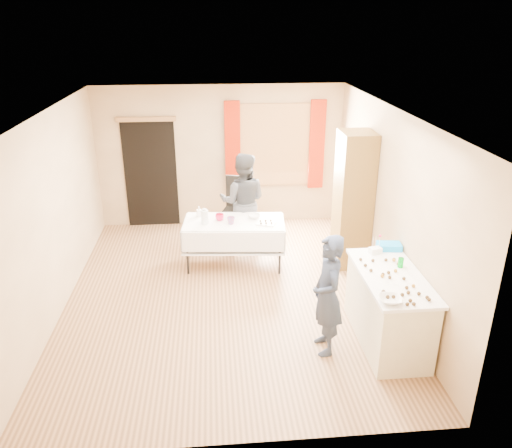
{
  "coord_description": "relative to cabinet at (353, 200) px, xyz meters",
  "views": [
    {
      "loc": [
        -0.15,
        -6.26,
        3.69
      ],
      "look_at": [
        0.41,
        0.0,
        1.07
      ],
      "focal_mm": 35.0,
      "sensor_mm": 36.0,
      "label": 1
    }
  ],
  "objects": [
    {
      "name": "small_bowl",
      "position": [
        -1.52,
        0.2,
        -0.29
      ],
      "size": [
        0.27,
        0.27,
        0.06
      ],
      "primitive_type": "imported",
      "rotation": [
        0.0,
        0.0,
        0.21
      ],
      "color": "white",
      "rests_on": "party_table"
    },
    {
      "name": "wall_left",
      "position": [
        -4.25,
        -0.82,
        0.23
      ],
      "size": [
        0.02,
        5.5,
        2.6
      ],
      "primitive_type": "cube",
      "color": "tan",
      "rests_on": "floor"
    },
    {
      "name": "door_lintel",
      "position": [
        -3.29,
        1.88,
        0.95
      ],
      "size": [
        1.05,
        0.06,
        0.08
      ],
      "primitive_type": "cube",
      "color": "olive",
      "rests_on": "wall_back"
    },
    {
      "name": "bottle",
      "position": [
        -2.38,
        0.35,
        -0.24
      ],
      "size": [
        0.1,
        0.1,
        0.16
      ],
      "primitive_type": "imported",
      "rotation": [
        0.0,
        0.0,
        0.16
      ],
      "color": "white",
      "rests_on": "party_table"
    },
    {
      "name": "window_frame",
      "position": [
        -0.99,
        1.9,
        0.43
      ],
      "size": [
        1.32,
        0.06,
        1.52
      ],
      "primitive_type": "cube",
      "color": "olive",
      "rests_on": "wall_back"
    },
    {
      "name": "pitcher",
      "position": [
        -2.29,
        0.02,
        -0.21
      ],
      "size": [
        0.12,
        0.12,
        0.22
      ],
      "primitive_type": "cylinder",
      "rotation": [
        0.0,
        0.0,
        -0.09
      ],
      "color": "silver",
      "rests_on": "party_table"
    },
    {
      "name": "girl",
      "position": [
        -0.88,
        -2.22,
        -0.33
      ],
      "size": [
        0.58,
        0.41,
        1.48
      ],
      "primitive_type": "imported",
      "rotation": [
        0.0,
        0.0,
        -1.51
      ],
      "color": "#1F2941",
      "rests_on": "floor"
    },
    {
      "name": "curtain_left",
      "position": [
        -1.77,
        1.85,
        0.43
      ],
      "size": [
        0.28,
        0.06,
        1.65
      ],
      "primitive_type": "cube",
      "color": "#981B05",
      "rests_on": "wall_back"
    },
    {
      "name": "floor",
      "position": [
        -1.99,
        -0.82,
        -1.08
      ],
      "size": [
        4.5,
        5.5,
        0.02
      ],
      "primitive_type": "cube",
      "color": "#9E7047",
      "rests_on": "ground"
    },
    {
      "name": "counter",
      "position": [
        -0.1,
        -2.11,
        -0.62
      ],
      "size": [
        0.7,
        1.48,
        0.91
      ],
      "color": "beige",
      "rests_on": "floor"
    },
    {
      "name": "window_pane",
      "position": [
        -0.99,
        1.88,
        0.43
      ],
      "size": [
        1.2,
        0.02,
        1.4
      ],
      "primitive_type": "cube",
      "color": "white",
      "rests_on": "wall_back"
    },
    {
      "name": "mixing_bowl",
      "position": [
        -0.33,
        -2.7,
        -0.13
      ],
      "size": [
        0.31,
        0.31,
        0.06
      ],
      "primitive_type": "imported",
      "rotation": [
        0.0,
        0.0,
        -0.14
      ],
      "color": "white",
      "rests_on": "counter"
    },
    {
      "name": "party_table",
      "position": [
        -1.84,
        0.09,
        -0.62
      ],
      "size": [
        1.64,
        0.94,
        0.75
      ],
      "rotation": [
        0.0,
        0.0,
        -0.08
      ],
      "color": "black",
      "rests_on": "floor"
    },
    {
      "name": "pastry_tray",
      "position": [
        -1.36,
        -0.07,
        -0.31
      ],
      "size": [
        0.33,
        0.28,
        0.02
      ],
      "primitive_type": "cube",
      "rotation": [
        0.0,
        0.0,
        -0.35
      ],
      "color": "white",
      "rests_on": "party_table"
    },
    {
      "name": "curtain_right",
      "position": [
        -0.21,
        1.85,
        0.43
      ],
      "size": [
        0.28,
        0.06,
        1.65
      ],
      "primitive_type": "cube",
      "color": "#981B05",
      "rests_on": "wall_back"
    },
    {
      "name": "cup_rainbow",
      "position": [
        -1.89,
        -0.02,
        -0.26
      ],
      "size": [
        0.17,
        0.17,
        0.11
      ],
      "primitive_type": "imported",
      "rotation": [
        0.0,
        0.0,
        0.2
      ],
      "color": "red",
      "rests_on": "party_table"
    },
    {
      "name": "wall_front",
      "position": [
        -1.99,
        -3.58,
        0.23
      ],
      "size": [
        4.5,
        0.02,
        2.6
      ],
      "primitive_type": "cube",
      "color": "tan",
      "rests_on": "floor"
    },
    {
      "name": "foam_block",
      "position": [
        -0.12,
        -1.54,
        -0.12
      ],
      "size": [
        0.17,
        0.14,
        0.08
      ],
      "primitive_type": "cube",
      "rotation": [
        0.0,
        0.0,
        0.26
      ],
      "color": "white",
      "rests_on": "counter"
    },
    {
      "name": "blue_basket",
      "position": [
        0.1,
        -1.43,
        -0.12
      ],
      "size": [
        0.32,
        0.23,
        0.08
      ],
      "primitive_type": "cube",
      "rotation": [
        0.0,
        0.0,
        -0.12
      ],
      "color": "#1091F1",
      "rests_on": "counter"
    },
    {
      "name": "doorway",
      "position": [
        -3.29,
        1.91,
        -0.07
      ],
      "size": [
        0.95,
        0.04,
        2.0
      ],
      "primitive_type": "cube",
      "color": "black",
      "rests_on": "floor"
    },
    {
      "name": "soda_can",
      "position": [
        0.06,
        -1.93,
        -0.1
      ],
      "size": [
        0.07,
        0.07,
        0.12
      ],
      "primitive_type": "cylinder",
      "rotation": [
        0.0,
        0.0,
        -0.01
      ],
      "color": "#049019",
      "rests_on": "counter"
    },
    {
      "name": "cake_balls",
      "position": [
        -0.12,
        -2.28,
        -0.14
      ],
      "size": [
        0.5,
        1.1,
        0.04
      ],
      "color": "#3F2314",
      "rests_on": "counter"
    },
    {
      "name": "wall_back",
      "position": [
        -1.99,
        1.94,
        0.23
      ],
      "size": [
        4.5,
        0.02,
        2.6
      ],
      "primitive_type": "cube",
      "color": "tan",
      "rests_on": "floor"
    },
    {
      "name": "wall_right",
      "position": [
        0.27,
        -0.82,
        0.23
      ],
      "size": [
        0.02,
        5.5,
        2.6
      ],
      "primitive_type": "cube",
      "color": "tan",
      "rests_on": "floor"
    },
    {
      "name": "woman",
      "position": [
        -1.66,
        0.75,
        -0.24
      ],
      "size": [
        1.01,
        0.89,
        1.66
      ],
      "primitive_type": "imported",
      "rotation": [
        0.0,
        0.0,
        2.97
      ],
      "color": "black",
      "rests_on": "floor"
    },
    {
      "name": "chair",
      "position": [
        -1.75,
        1.2,
        -0.74
      ],
      "size": [
        0.56,
        0.56,
        1.09
      ],
      "rotation": [
        0.0,
        0.0,
        -0.3
      ],
      "color": "black",
      "rests_on": "floor"
    },
    {
      "name": "ceiling",
      "position": [
        -1.99,
        -0.82,
        1.54
      ],
      "size": [
        4.5,
        5.5,
        0.02
      ],
      "primitive_type": "cube",
      "color": "white",
      "rests_on": "floor"
    },
    {
      "name": "cabinet",
      "position": [
        0.0,
        0.0,
        0.0
      ],
      "size": [
        0.5,
        0.6,
        2.14
      ],
      "primitive_type": "cube",
      "color": "brown",
      "rests_on": "floor"
    },
    {
      "name": "cup_red",
      "position": [
        -2.06,
        0.15,
        -0.27
      ],
      "size": [
        0.2,
        0.2,
        0.11
      ],
      "primitive_type": "imported",
      "rotation": [
        0.0,
        0.0,
        -0.28
      ],
      "color": "#CB143F",
      "rests_on": "party_table"
    }
  ]
}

